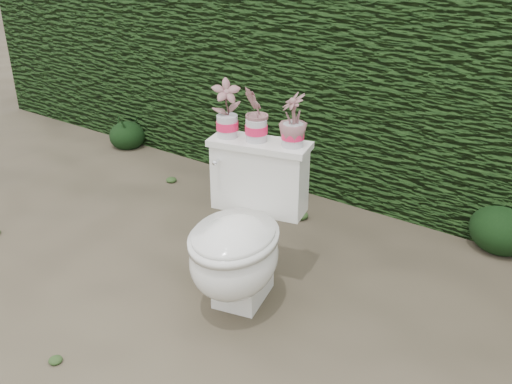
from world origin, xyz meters
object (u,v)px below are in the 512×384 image
Objects in this scene: toilet at (241,239)px; potted_plant_right at (293,122)px; potted_plant_center at (256,116)px; potted_plant_left at (227,110)px.

potted_plant_right is at bearing 54.77° from toilet.
potted_plant_center is at bearing -124.19° from potted_plant_right.
potted_plant_center is 0.19m from potted_plant_right.
toilet is at bearing -69.42° from potted_plant_right.
potted_plant_left is at bearing -124.19° from potted_plant_right.
potted_plant_center reaches higher than potted_plant_right.
potted_plant_center is 1.06× the size of potted_plant_right.
toilet is at bearing -9.62° from potted_plant_center.
potted_plant_left is (-0.22, 0.19, 0.56)m from toilet.
toilet is 0.63m from potted_plant_left.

